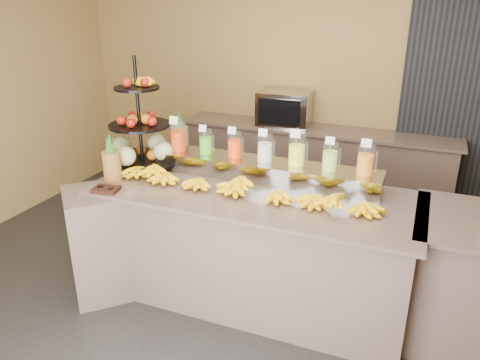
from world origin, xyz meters
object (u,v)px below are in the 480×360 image
Objects in this scene: condiment_caddy at (106,189)px; oven_warmer at (285,108)px; banana_heap at (237,183)px; fruit_stand at (145,140)px; pitcher_tray at (264,170)px.

condiment_caddy is 0.33× the size of oven_warmer.
fruit_stand is (-0.94, 0.23, 0.17)m from banana_heap.
pitcher_tray is 1.97× the size of fruit_stand.
condiment_caddy is at bearing -77.46° from fruit_stand.
oven_warmer is at bearing 97.07° from banana_heap.
banana_heap is at bearing -107.26° from pitcher_tray.
pitcher_tray is at bearing 16.74° from fruit_stand.
oven_warmer is (0.69, 1.77, -0.04)m from fruit_stand.
pitcher_tray is 1.06m from fruit_stand.
fruit_stand is at bearing -114.76° from oven_warmer.
pitcher_tray is 1.24m from condiment_caddy.
pitcher_tray is at bearing 34.14° from condiment_caddy.
fruit_stand is 4.95× the size of condiment_caddy.
fruit_stand is 0.64m from condiment_caddy.
condiment_caddy is at bearing -109.41° from oven_warmer.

